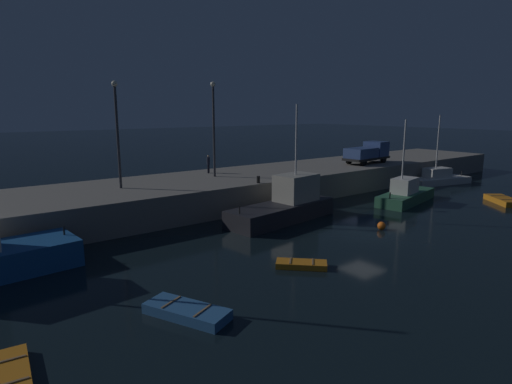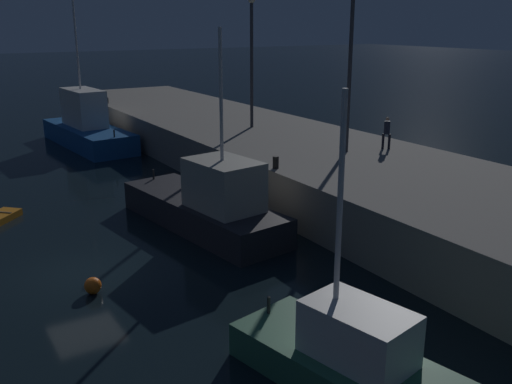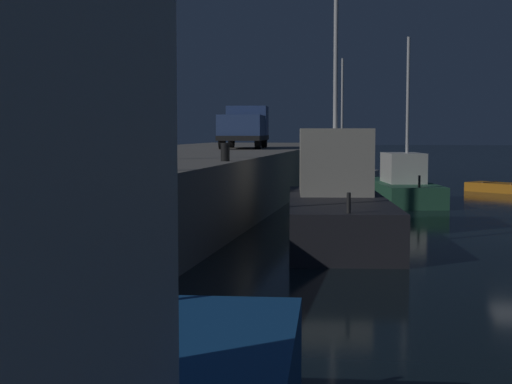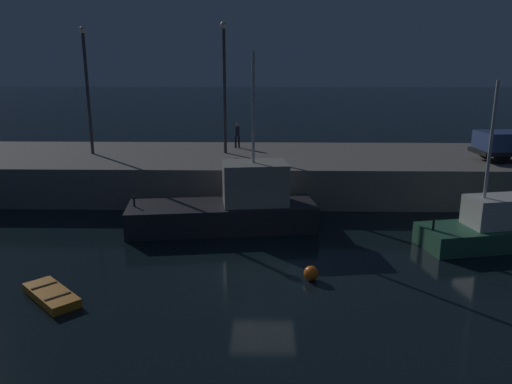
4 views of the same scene
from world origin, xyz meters
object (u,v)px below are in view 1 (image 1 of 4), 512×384
object	(u,v)px
rowboat_white_mid	(503,200)
mooring_buoy_near	(381,226)
lamp_post_west	(117,127)
lamp_post_east	(214,122)
bollard_west	(258,180)
fishing_boat_orange	(439,178)
fishing_boat_white	(286,205)
dinghy_red_small	(301,264)
rowboat_blue_far	(9,377)
dockworker	(208,163)
dinghy_orange_near	(187,311)
fishing_trawler_red	(406,194)
utility_truck	(368,153)

from	to	relation	value
rowboat_white_mid	mooring_buoy_near	xyz separation A→B (m)	(-15.77, 1.36, 0.04)
lamp_post_west	lamp_post_east	world-z (taller)	lamp_post_east
lamp_post_west	lamp_post_east	distance (m)	8.68
lamp_post_west	bollard_west	xyz separation A→B (m)	(9.70, -4.58, -4.36)
fishing_boat_orange	bollard_west	bearing A→B (deg)	174.76
bollard_west	lamp_post_west	bearing A→B (deg)	154.72
fishing_boat_orange	fishing_boat_white	bearing A→B (deg)	-176.90
rowboat_white_mid	dinghy_red_small	size ratio (longest dim) A/B	1.52
dinghy_red_small	lamp_post_east	world-z (taller)	lamp_post_east
fishing_boat_orange	lamp_post_east	bearing A→B (deg)	163.75
rowboat_blue_far	mooring_buoy_near	xyz separation A→B (m)	(23.00, 3.29, 0.13)
fishing_boat_orange	dockworker	xyz separation A→B (m)	(-24.18, 9.39, 2.64)
rowboat_blue_far	lamp_post_east	size ratio (longest dim) A/B	0.38
rowboat_white_mid	mooring_buoy_near	world-z (taller)	mooring_buoy_near
dinghy_red_small	bollard_west	xyz separation A→B (m)	(5.87, 11.38, 2.45)
dinghy_orange_near	rowboat_white_mid	bearing A→B (deg)	2.75
fishing_boat_orange	rowboat_blue_far	distance (m)	44.68
dinghy_red_small	fishing_trawler_red	bearing A→B (deg)	17.80
dinghy_orange_near	rowboat_blue_far	distance (m)	6.33
mooring_buoy_near	utility_truck	xyz separation A→B (m)	(14.11, 12.42, 3.22)
fishing_boat_white	dockworker	xyz separation A→B (m)	(-0.34, 10.68, 2.15)
dinghy_orange_near	lamp_post_west	world-z (taller)	lamp_post_west
dinghy_red_small	rowboat_white_mid	bearing A→B (deg)	0.99
fishing_boat_white	bollard_west	size ratio (longest dim) A/B	16.84
mooring_buoy_near	dockworker	size ratio (longest dim) A/B	0.34
mooring_buoy_near	lamp_post_east	bearing A→B (deg)	106.91
fishing_trawler_red	fishing_boat_orange	xyz separation A→B (m)	(11.37, 3.33, -0.11)
rowboat_white_mid	fishing_boat_orange	bearing A→B (deg)	62.28
dinghy_orange_near	bollard_west	xyz separation A→B (m)	(13.26, 12.51, 2.40)
rowboat_white_mid	lamp_post_west	bearing A→B (deg)	151.74
fishing_trawler_red	dockworker	xyz separation A→B (m)	(-12.81, 12.72, 2.54)
fishing_trawler_red	lamp_post_west	bearing A→B (deg)	155.49
fishing_boat_orange	lamp_post_east	size ratio (longest dim) A/B	0.94
dinghy_orange_near	dinghy_red_small	xyz separation A→B (m)	(7.39, 1.13, -0.06)
fishing_boat_white	fishing_boat_orange	distance (m)	23.88
fishing_trawler_red	bollard_west	bearing A→B (deg)	156.09
dinghy_orange_near	bollard_west	size ratio (longest dim) A/B	6.67
dockworker	bollard_west	xyz separation A→B (m)	(0.38, -7.21, -0.69)
dinghy_orange_near	fishing_boat_white	bearing A→B (deg)	34.37
utility_truck	dinghy_red_small	bearing A→B (deg)	-148.72
rowboat_blue_far	dockworker	xyz separation A→B (m)	(19.20, 20.09, 3.14)
fishing_trawler_red	bollard_west	world-z (taller)	fishing_trawler_red
lamp_post_west	dockworker	distance (m)	10.35
fishing_boat_white	rowboat_white_mid	bearing A→B (deg)	-21.24
rowboat_blue_far	lamp_post_east	xyz separation A→B (m)	(18.55, 17.94, 6.96)
fishing_boat_white	utility_truck	xyz separation A→B (m)	(17.57, 6.30, 2.37)
fishing_boat_orange	lamp_post_west	bearing A→B (deg)	168.59
rowboat_white_mid	rowboat_blue_far	world-z (taller)	rowboat_white_mid
dinghy_orange_near	fishing_boat_orange	bearing A→B (deg)	15.57
rowboat_white_mid	dockworker	world-z (taller)	dockworker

